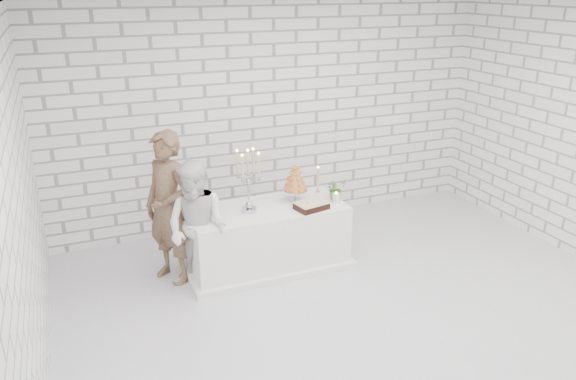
# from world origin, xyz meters

# --- Properties ---
(ground) EXTENTS (6.00, 5.00, 0.01)m
(ground) POSITION_xyz_m (0.00, 0.00, 0.00)
(ground) COLOR silver
(ground) RESTS_ON ground
(ceiling) EXTENTS (6.00, 5.00, 0.01)m
(ceiling) POSITION_xyz_m (0.00, 0.00, 3.00)
(ceiling) COLOR white
(ceiling) RESTS_ON ground
(wall_back) EXTENTS (6.00, 0.01, 3.00)m
(wall_back) POSITION_xyz_m (0.00, 2.50, 1.50)
(wall_back) COLOR white
(wall_back) RESTS_ON ground
(wall_left) EXTENTS (0.01, 5.00, 3.00)m
(wall_left) POSITION_xyz_m (-3.00, 0.00, 1.50)
(wall_left) COLOR white
(wall_left) RESTS_ON ground
(cake_table) EXTENTS (1.80, 0.80, 0.75)m
(cake_table) POSITION_xyz_m (-0.59, 1.22, 0.38)
(cake_table) COLOR white
(cake_table) RESTS_ON ground
(groom) EXTENTS (0.68, 0.75, 1.73)m
(groom) POSITION_xyz_m (-1.68, 1.35, 0.86)
(groom) COLOR brown
(groom) RESTS_ON ground
(bride) EXTENTS (0.89, 0.90, 1.47)m
(bride) POSITION_xyz_m (-1.45, 1.00, 0.73)
(bride) COLOR white
(bride) RESTS_ON ground
(candelabra) EXTENTS (0.30, 0.30, 0.73)m
(candelabra) POSITION_xyz_m (-0.82, 1.18, 1.12)
(candelabra) COLOR #A9A9B4
(candelabra) RESTS_ON cake_table
(croquembouche) EXTENTS (0.37, 0.37, 0.46)m
(croquembouche) POSITION_xyz_m (-0.21, 1.29, 0.98)
(croquembouche) COLOR #9C5123
(croquembouche) RESTS_ON cake_table
(chocolate_cake) EXTENTS (0.39, 0.32, 0.08)m
(chocolate_cake) POSITION_xyz_m (-0.14, 0.99, 0.79)
(chocolate_cake) COLOR black
(chocolate_cake) RESTS_ON cake_table
(pillar_candle) EXTENTS (0.09, 0.09, 0.12)m
(pillar_candle) POSITION_xyz_m (0.20, 1.05, 0.81)
(pillar_candle) COLOR white
(pillar_candle) RESTS_ON cake_table
(extra_taper) EXTENTS (0.06, 0.06, 0.32)m
(extra_taper) POSITION_xyz_m (0.15, 1.43, 0.91)
(extra_taper) COLOR #C4B489
(extra_taper) RESTS_ON cake_table
(flowers) EXTENTS (0.26, 0.23, 0.27)m
(flowers) POSITION_xyz_m (0.26, 1.16, 0.89)
(flowers) COLOR #407F34
(flowers) RESTS_ON cake_table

